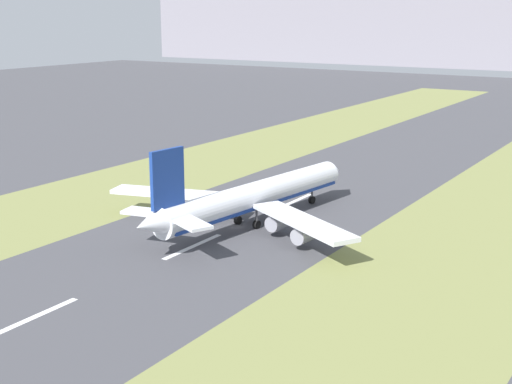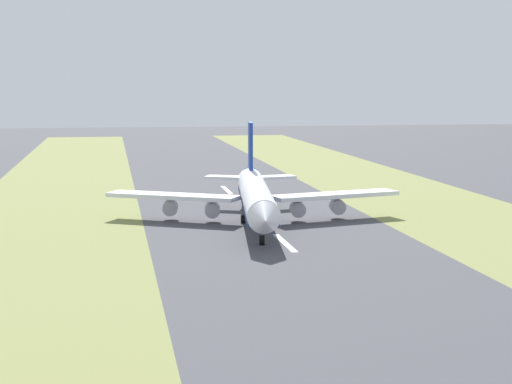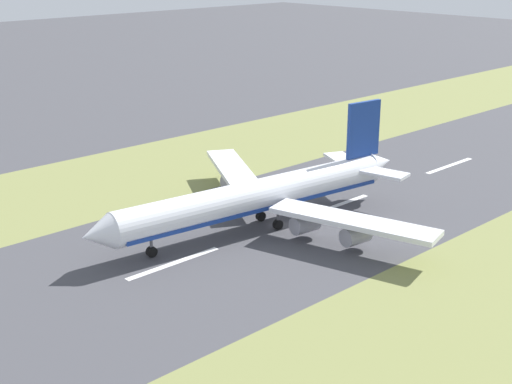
{
  "view_description": "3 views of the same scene",
  "coord_description": "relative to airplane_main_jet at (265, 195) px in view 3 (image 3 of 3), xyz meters",
  "views": [
    {
      "loc": [
        81.05,
        -120.92,
        44.39
      ],
      "look_at": [
        2.01,
        4.5,
        7.0
      ],
      "focal_mm": 50.0,
      "sensor_mm": 36.0,
      "label": 1
    },
    {
      "loc": [
        31.35,
        176.61,
        29.28
      ],
      "look_at": [
        2.01,
        4.5,
        7.0
      ],
      "focal_mm": 60.0,
      "sensor_mm": 36.0,
      "label": 2
    },
    {
      "loc": [
        -86.04,
        86.24,
        48.29
      ],
      "look_at": [
        2.01,
        4.5,
        7.0
      ],
      "focal_mm": 50.0,
      "sensor_mm": 36.0,
      "label": 3
    }
  ],
  "objects": [
    {
      "name": "ground_plane",
      "position": [
        -1.78,
        -2.6,
        -6.02
      ],
      "size": [
        800.0,
        800.0,
        0.0
      ],
      "primitive_type": "plane",
      "color": "#424247"
    },
    {
      "name": "grass_median_west",
      "position": [
        -46.78,
        -2.6,
        -6.02
      ],
      "size": [
        40.0,
        600.0,
        0.01
      ],
      "primitive_type": "cube",
      "color": "olive",
      "rests_on": "ground"
    },
    {
      "name": "grass_median_east",
      "position": [
        43.22,
        -2.6,
        -6.02
      ],
      "size": [
        40.0,
        600.0,
        0.01
      ],
      "primitive_type": "cube",
      "color": "olive",
      "rests_on": "ground"
    },
    {
      "name": "centreline_dash_near",
      "position": [
        -1.78,
        -58.11,
        -6.01
      ],
      "size": [
        1.2,
        18.0,
        0.01
      ],
      "primitive_type": "cube",
      "color": "silver",
      "rests_on": "ground"
    },
    {
      "name": "centreline_dash_mid",
      "position": [
        -1.78,
        -18.11,
        -6.01
      ],
      "size": [
        1.2,
        18.0,
        0.01
      ],
      "primitive_type": "cube",
      "color": "silver",
      "rests_on": "ground"
    },
    {
      "name": "centreline_dash_far",
      "position": [
        -1.78,
        21.89,
        -6.01
      ],
      "size": [
        1.2,
        18.0,
        0.01
      ],
      "primitive_type": "cube",
      "color": "silver",
      "rests_on": "ground"
    },
    {
      "name": "airplane_main_jet",
      "position": [
        0.0,
        0.0,
        0.0
      ],
      "size": [
        63.69,
        67.18,
        20.2
      ],
      "color": "silver",
      "rests_on": "ground"
    }
  ]
}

